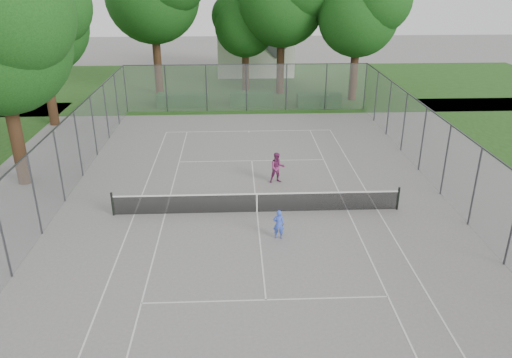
{
  "coord_description": "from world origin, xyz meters",
  "views": [
    {
      "loc": [
        -0.93,
        -20.0,
        10.27
      ],
      "look_at": [
        0.0,
        1.0,
        1.2
      ],
      "focal_mm": 35.0,
      "sensor_mm": 36.0,
      "label": 1
    }
  ],
  "objects_px": {
    "girl_player": "(279,224)",
    "woman_player": "(277,168)",
    "tennis_net": "(257,202)",
    "house": "(255,36)"
  },
  "relations": [
    {
      "from": "girl_player",
      "to": "woman_player",
      "type": "relative_size",
      "value": 0.79
    },
    {
      "from": "tennis_net",
      "to": "woman_player",
      "type": "bearing_deg",
      "value": 70.38
    },
    {
      "from": "woman_player",
      "to": "tennis_net",
      "type": "bearing_deg",
      "value": -118.91
    },
    {
      "from": "house",
      "to": "woman_player",
      "type": "relative_size",
      "value": 5.81
    },
    {
      "from": "tennis_net",
      "to": "girl_player",
      "type": "xyz_separation_m",
      "value": [
        0.77,
        -2.32,
        0.12
      ]
    },
    {
      "from": "girl_player",
      "to": "tennis_net",
      "type": "bearing_deg",
      "value": -63.95
    },
    {
      "from": "tennis_net",
      "to": "house",
      "type": "relative_size",
      "value": 1.39
    },
    {
      "from": "tennis_net",
      "to": "woman_player",
      "type": "height_order",
      "value": "woman_player"
    },
    {
      "from": "house",
      "to": "girl_player",
      "type": "height_order",
      "value": "house"
    },
    {
      "from": "house",
      "to": "girl_player",
      "type": "bearing_deg",
      "value": -90.85
    }
  ]
}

